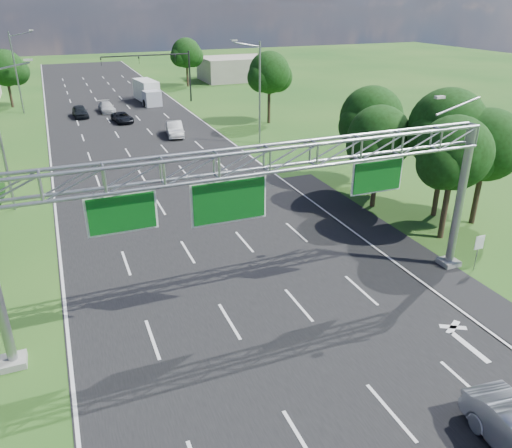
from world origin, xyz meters
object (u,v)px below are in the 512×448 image
sign_gantry (268,172)px  traffic_signal (165,65)px  regulatory_sign (479,246)px  box_truck (147,92)px

sign_gantry → traffic_signal: sign_gantry is taller
regulatory_sign → box_truck: bearing=97.5°
box_truck → regulatory_sign: bearing=-89.3°
regulatory_sign → box_truck: (-7.36, 55.56, -0.07)m
sign_gantry → regulatory_sign: 13.25m
regulatory_sign → traffic_signal: size_ratio=0.17×
regulatory_sign → box_truck: size_ratio=0.26×
sign_gantry → box_truck: (4.71, 54.54, -5.45)m
traffic_signal → regulatory_sign: bearing=-84.8°
regulatory_sign → box_truck: 56.05m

